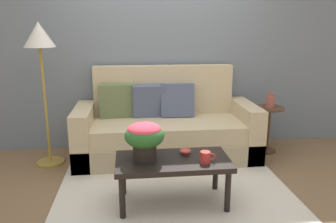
% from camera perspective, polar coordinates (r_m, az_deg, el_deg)
% --- Properties ---
extents(ground_plane, '(14.00, 14.00, 0.00)m').
position_cam_1_polar(ground_plane, '(3.54, 0.87, -12.65)').
color(ground_plane, brown).
extents(wall_back, '(6.40, 0.12, 2.75)m').
position_cam_1_polar(wall_back, '(4.50, -1.30, 11.41)').
color(wall_back, slate).
rests_on(wall_back, ground).
extents(area_rug, '(2.31, 1.69, 0.01)m').
position_cam_1_polar(area_rug, '(3.49, 0.99, -12.97)').
color(area_rug, beige).
rests_on(area_rug, ground).
extents(couch, '(2.21, 0.89, 1.12)m').
position_cam_1_polar(couch, '(4.22, -0.48, -3.02)').
color(couch, tan).
rests_on(couch, ground).
extents(coffee_table, '(1.03, 0.54, 0.44)m').
position_cam_1_polar(coffee_table, '(3.08, 0.82, -9.03)').
color(coffee_table, black).
rests_on(coffee_table, ground).
extents(side_table, '(0.36, 0.36, 0.60)m').
position_cam_1_polar(side_table, '(4.51, 16.80, -1.58)').
color(side_table, '#4C331E').
rests_on(side_table, ground).
extents(floor_lamp, '(0.34, 0.34, 1.65)m').
position_cam_1_polar(floor_lamp, '(4.02, -20.94, 9.97)').
color(floor_lamp, olive).
rests_on(floor_lamp, ground).
extents(potted_plant, '(0.35, 0.35, 0.34)m').
position_cam_1_polar(potted_plant, '(2.98, -4.03, -4.29)').
color(potted_plant, black).
rests_on(potted_plant, coffee_table).
extents(coffee_mug, '(0.14, 0.09, 0.10)m').
position_cam_1_polar(coffee_mug, '(2.98, 6.43, -7.73)').
color(coffee_mug, red).
rests_on(coffee_mug, coffee_table).
extents(snack_bowl, '(0.11, 0.11, 0.06)m').
position_cam_1_polar(snack_bowl, '(3.15, 2.95, -6.75)').
color(snack_bowl, '#B2382D').
rests_on(snack_bowl, coffee_table).
extents(table_vase, '(0.11, 0.11, 0.20)m').
position_cam_1_polar(table_vase, '(4.44, 17.03, 1.75)').
color(table_vase, '#934C42').
rests_on(table_vase, side_table).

